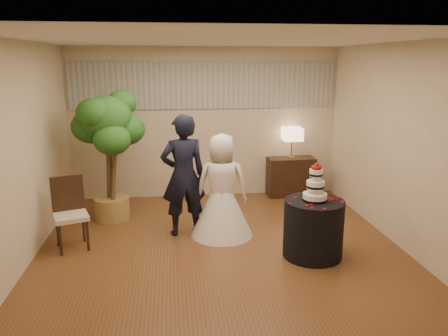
{
  "coord_description": "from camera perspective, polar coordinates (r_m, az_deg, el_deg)",
  "views": [
    {
      "loc": [
        -0.63,
        -5.63,
        2.55
      ],
      "look_at": [
        0.1,
        0.4,
        1.05
      ],
      "focal_mm": 35.0,
      "sensor_mm": 36.0,
      "label": 1
    }
  ],
  "objects": [
    {
      "name": "floor",
      "position": [
        6.21,
        -0.48,
        -10.37
      ],
      "size": [
        5.0,
        5.0,
        0.0
      ],
      "primitive_type": "cube",
      "color": "brown",
      "rests_on": "ground"
    },
    {
      "name": "ceiling",
      "position": [
        5.67,
        -0.54,
        16.41
      ],
      "size": [
        5.0,
        5.0,
        0.0
      ],
      "primitive_type": "cube",
      "color": "white",
      "rests_on": "wall_back"
    },
    {
      "name": "wall_back",
      "position": [
        8.23,
        -2.47,
        5.84
      ],
      "size": [
        5.0,
        0.06,
        2.8
      ],
      "primitive_type": "cube",
      "color": "beige",
      "rests_on": "ground"
    },
    {
      "name": "wall_front",
      "position": [
        3.39,
        4.28,
        -6.0
      ],
      "size": [
        5.0,
        0.06,
        2.8
      ],
      "primitive_type": "cube",
      "color": "beige",
      "rests_on": "ground"
    },
    {
      "name": "wall_left",
      "position": [
        6.04,
        -24.81,
        1.6
      ],
      "size": [
        0.06,
        5.0,
        2.8
      ],
      "primitive_type": "cube",
      "color": "beige",
      "rests_on": "ground"
    },
    {
      "name": "wall_right",
      "position": [
        6.54,
        21.84,
        2.75
      ],
      "size": [
        0.06,
        5.0,
        2.8
      ],
      "primitive_type": "cube",
      "color": "beige",
      "rests_on": "ground"
    },
    {
      "name": "mural_border",
      "position": [
        8.14,
        -2.51,
        10.7
      ],
      "size": [
        4.9,
        0.02,
        0.85
      ],
      "primitive_type": "cube",
      "color": "#A1A298",
      "rests_on": "wall_back"
    },
    {
      "name": "groom",
      "position": [
        6.43,
        -5.33,
        -0.98
      ],
      "size": [
        0.73,
        0.55,
        1.82
      ],
      "primitive_type": "imported",
      "rotation": [
        0.0,
        0.0,
        3.32
      ],
      "color": "black",
      "rests_on": "floor"
    },
    {
      "name": "bride",
      "position": [
        6.4,
        -0.28,
        -2.28
      ],
      "size": [
        1.02,
        1.02,
        1.54
      ],
      "primitive_type": "imported",
      "rotation": [
        0.0,
        0.0,
        3.03
      ],
      "color": "white",
      "rests_on": "floor"
    },
    {
      "name": "cake_table",
      "position": [
        5.95,
        11.57,
        -7.74
      ],
      "size": [
        0.85,
        0.85,
        0.78
      ],
      "primitive_type": "cylinder",
      "rotation": [
        0.0,
        0.0,
        -0.08
      ],
      "color": "black",
      "rests_on": "floor"
    },
    {
      "name": "wedding_cake",
      "position": [
        5.74,
        11.88,
        -1.79
      ],
      "size": [
        0.32,
        0.32,
        0.5
      ],
      "primitive_type": null,
      "color": "white",
      "rests_on": "cake_table"
    },
    {
      "name": "console",
      "position": [
        8.51,
        8.7,
        -1.11
      ],
      "size": [
        0.9,
        0.43,
        0.74
      ],
      "primitive_type": "cube",
      "rotation": [
        0.0,
        0.0,
        0.03
      ],
      "color": "black",
      "rests_on": "floor"
    },
    {
      "name": "table_lamp",
      "position": [
        8.36,
        8.86,
        3.27
      ],
      "size": [
        0.35,
        0.35,
        0.58
      ],
      "primitive_type": null,
      "color": "#CFB088",
      "rests_on": "console"
    },
    {
      "name": "ficus_tree",
      "position": [
        7.22,
        -14.83,
        1.56
      ],
      "size": [
        1.09,
        1.09,
        2.13
      ],
      "primitive_type": null,
      "rotation": [
        0.0,
        0.0,
        1.49
      ],
      "color": "#27621E",
      "rests_on": "floor"
    },
    {
      "name": "side_chair",
      "position": [
        6.37,
        -19.38,
        -5.73
      ],
      "size": [
        0.59,
        0.6,
        1.0
      ],
      "primitive_type": null,
      "rotation": [
        0.0,
        0.0,
        0.33
      ],
      "color": "black",
      "rests_on": "floor"
    }
  ]
}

